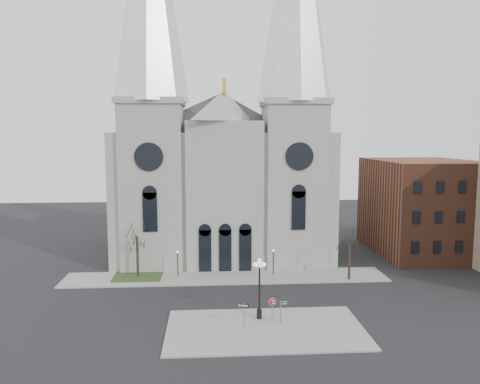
{
  "coord_description": "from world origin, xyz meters",
  "views": [
    {
      "loc": [
        -2.04,
        -45.56,
        17.63
      ],
      "look_at": [
        1.55,
        8.0,
        11.14
      ],
      "focal_mm": 35.0,
      "sensor_mm": 36.0,
      "label": 1
    }
  ],
  "objects": [
    {
      "name": "globe_lamp",
      "position": [
        2.69,
        -2.63,
        3.86
      ],
      "size": [
        1.31,
        1.31,
        5.92
      ],
      "rotation": [
        0.0,
        0.0,
        -0.03
      ],
      "color": "black",
      "rests_on": "sidewalk_near"
    },
    {
      "name": "street_name_sign",
      "position": [
        4.61,
        -3.97,
        1.48
      ],
      "size": [
        0.73,
        0.1,
        2.28
      ],
      "rotation": [
        0.0,
        0.0,
        0.05
      ],
      "color": "slate",
      "rests_on": "sidewalk_near"
    },
    {
      "name": "sidewalk_near",
      "position": [
        3.0,
        -5.0,
        0.07
      ],
      "size": [
        18.0,
        10.0,
        0.14
      ],
      "primitive_type": "cube",
      "color": "gray",
      "rests_on": "ground"
    },
    {
      "name": "tree_right",
      "position": [
        15.0,
        9.0,
        4.47
      ],
      "size": [
        3.2,
        3.2,
        6.0
      ],
      "color": "black",
      "rests_on": "ground"
    },
    {
      "name": "ground",
      "position": [
        0.0,
        0.0,
        0.0
      ],
      "size": [
        160.0,
        160.0,
        0.0
      ],
      "primitive_type": "plane",
      "color": "black",
      "rests_on": "ground"
    },
    {
      "name": "cathedral",
      "position": [
        0.0,
        22.86,
        18.48
      ],
      "size": [
        33.0,
        26.66,
        54.0
      ],
      "color": "#9C9A91",
      "rests_on": "ground"
    },
    {
      "name": "ped_lamp_left",
      "position": [
        -6.0,
        11.5,
        2.33
      ],
      "size": [
        0.32,
        0.32,
        3.26
      ],
      "color": "black",
      "rests_on": "sidewalk_far"
    },
    {
      "name": "one_way_sign",
      "position": [
        1.06,
        -4.25,
        1.64
      ],
      "size": [
        0.97,
        0.19,
        2.22
      ],
      "rotation": [
        0.0,
        0.0,
        -0.15
      ],
      "color": "slate",
      "rests_on": "sidewalk_near"
    },
    {
      "name": "tree_left",
      "position": [
        -11.0,
        12.0,
        5.58
      ],
      "size": [
        3.2,
        3.2,
        7.5
      ],
      "color": "black",
      "rests_on": "ground"
    },
    {
      "name": "grass_patch",
      "position": [
        -11.0,
        12.0,
        0.09
      ],
      "size": [
        6.0,
        5.0,
        0.18
      ],
      "primitive_type": "cube",
      "color": "#2B3E1A",
      "rests_on": "ground"
    },
    {
      "name": "sidewalk_far",
      "position": [
        0.0,
        11.0,
        0.07
      ],
      "size": [
        40.0,
        6.0,
        0.14
      ],
      "primitive_type": "cube",
      "color": "gray",
      "rests_on": "ground"
    },
    {
      "name": "ped_lamp_right",
      "position": [
        6.0,
        11.5,
        2.33
      ],
      "size": [
        0.32,
        0.32,
        3.26
      ],
      "color": "black",
      "rests_on": "sidewalk_far"
    },
    {
      "name": "stop_sign",
      "position": [
        3.87,
        -3.12,
        1.74
      ],
      "size": [
        0.8,
        0.12,
        2.22
      ],
      "rotation": [
        0.0,
        0.0,
        -0.11
      ],
      "color": "slate",
      "rests_on": "sidewalk_near"
    },
    {
      "name": "bg_building_brick",
      "position": [
        30.0,
        22.0,
        7.0
      ],
      "size": [
        14.0,
        18.0,
        14.0
      ],
      "primitive_type": "cube",
      "color": "brown",
      "rests_on": "ground"
    }
  ]
}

